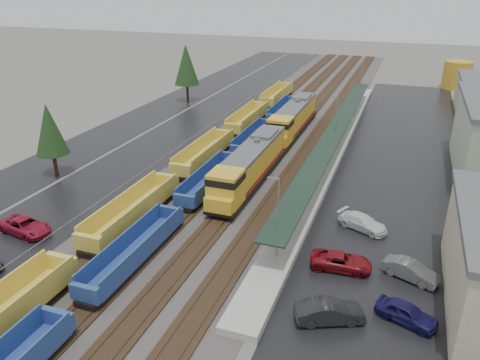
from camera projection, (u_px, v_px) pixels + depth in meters
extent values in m
cube|color=#302D2B|center=(287.00, 125.00, 77.88)|extent=(20.00, 160.00, 0.08)
cube|color=black|center=(253.00, 121.00, 79.70)|extent=(2.60, 160.00, 0.15)
cube|color=#473326|center=(249.00, 120.00, 79.88)|extent=(0.08, 160.00, 0.07)
cube|color=#473326|center=(257.00, 121.00, 79.44)|extent=(0.08, 160.00, 0.07)
cube|color=black|center=(275.00, 124.00, 78.46)|extent=(2.60, 160.00, 0.15)
cube|color=#473326|center=(271.00, 123.00, 78.64)|extent=(0.08, 160.00, 0.07)
cube|color=#473326|center=(279.00, 123.00, 78.19)|extent=(0.08, 160.00, 0.07)
cube|color=black|center=(298.00, 126.00, 77.21)|extent=(2.60, 160.00, 0.15)
cube|color=#473326|center=(294.00, 125.00, 77.39)|extent=(0.08, 160.00, 0.07)
cube|color=#473326|center=(303.00, 126.00, 76.94)|extent=(0.08, 160.00, 0.07)
cube|color=black|center=(322.00, 128.00, 75.96)|extent=(2.60, 160.00, 0.15)
cube|color=#473326|center=(318.00, 127.00, 76.15)|extent=(0.08, 160.00, 0.07)
cube|color=#473326|center=(327.00, 128.00, 75.70)|extent=(0.08, 160.00, 0.07)
cube|color=black|center=(204.00, 117.00, 82.57)|extent=(10.00, 160.00, 0.02)
cube|color=black|center=(154.00, 112.00, 85.68)|extent=(9.00, 160.00, 0.02)
cube|color=black|center=(404.00, 160.00, 63.34)|extent=(16.00, 100.00, 0.02)
cube|color=#9E9B93|center=(334.00, 149.00, 66.17)|extent=(3.00, 80.00, 0.70)
cylinder|color=gray|center=(291.00, 218.00, 43.98)|extent=(0.16, 0.16, 2.40)
cylinder|color=gray|center=(321.00, 163.00, 56.92)|extent=(0.16, 0.16, 2.40)
cylinder|color=gray|center=(340.00, 129.00, 69.87)|extent=(0.16, 0.16, 2.40)
cylinder|color=gray|center=(353.00, 105.00, 82.81)|extent=(0.16, 0.16, 2.40)
cylinder|color=gray|center=(363.00, 88.00, 95.75)|extent=(0.16, 0.16, 2.40)
cube|color=black|center=(336.00, 130.00, 65.03)|extent=(2.60, 65.00, 0.15)
cylinder|color=gray|center=(278.00, 222.00, 38.83)|extent=(0.12, 0.12, 8.00)
cube|color=gray|center=(273.00, 178.00, 37.43)|extent=(1.00, 0.15, 0.12)
cylinder|color=gray|center=(336.00, 124.00, 64.72)|extent=(0.12, 0.12, 8.00)
cube|color=gray|center=(335.00, 96.00, 63.32)|extent=(1.00, 0.15, 0.12)
cylinder|color=gray|center=(361.00, 82.00, 90.60)|extent=(0.12, 0.12, 8.00)
cube|color=gray|center=(361.00, 62.00, 89.21)|extent=(1.00, 0.15, 0.12)
cylinder|color=gray|center=(31.00, 260.00, 39.04)|extent=(0.08, 0.08, 2.00)
cylinder|color=gray|center=(90.00, 218.00, 45.94)|extent=(0.08, 0.08, 2.00)
cylinder|color=gray|center=(134.00, 186.00, 52.84)|extent=(0.08, 0.08, 2.00)
cylinder|color=gray|center=(167.00, 162.00, 59.75)|extent=(0.08, 0.08, 2.00)
cylinder|color=gray|center=(194.00, 143.00, 66.65)|extent=(0.08, 0.08, 2.00)
cylinder|color=gray|center=(215.00, 128.00, 73.55)|extent=(0.08, 0.08, 2.00)
cylinder|color=gray|center=(233.00, 115.00, 80.46)|extent=(0.08, 0.08, 2.00)
cylinder|color=gray|center=(248.00, 104.00, 87.36)|extent=(0.08, 0.08, 2.00)
cylinder|color=gray|center=(261.00, 95.00, 94.26)|extent=(0.08, 0.08, 2.00)
cylinder|color=gray|center=(272.00, 87.00, 101.17)|extent=(0.08, 0.08, 2.00)
cylinder|color=gray|center=(282.00, 80.00, 108.07)|extent=(0.08, 0.08, 2.00)
cylinder|color=gray|center=(290.00, 74.00, 114.98)|extent=(0.08, 0.08, 2.00)
cylinder|color=gray|center=(298.00, 68.00, 121.88)|extent=(0.08, 0.08, 2.00)
cylinder|color=gray|center=(305.00, 63.00, 128.78)|extent=(0.08, 0.08, 2.00)
cylinder|color=gray|center=(311.00, 59.00, 135.69)|extent=(0.08, 0.08, 2.00)
cylinder|color=gray|center=(316.00, 55.00, 142.59)|extent=(0.08, 0.08, 2.00)
cube|color=gray|center=(233.00, 109.00, 80.06)|extent=(0.05, 160.00, 0.05)
ellipsoid|color=#4F5C48|center=(301.00, 33.00, 208.05)|extent=(154.00, 110.00, 19.80)
ellipsoid|color=#4F5C48|center=(471.00, 37.00, 194.87)|extent=(196.00, 140.00, 25.20)
cylinder|color=#332316|center=(55.00, 164.00, 58.32)|extent=(0.50, 0.50, 2.70)
cone|color=black|center=(49.00, 129.00, 56.53)|extent=(3.96, 3.96, 6.30)
cylinder|color=#332316|center=(188.00, 93.00, 93.03)|extent=(0.50, 0.50, 3.30)
cone|color=black|center=(186.00, 65.00, 90.85)|extent=(4.84, 4.84, 7.70)
cylinder|color=#332316|center=(473.00, 139.00, 66.85)|extent=(0.50, 0.50, 3.00)
cube|color=black|center=(251.00, 177.00, 55.74)|extent=(3.15, 21.02, 0.42)
cube|color=gold|center=(254.00, 160.00, 55.94)|extent=(2.94, 16.82, 3.15)
cube|color=gold|center=(226.00, 188.00, 47.87)|extent=(3.15, 3.36, 3.57)
cube|color=black|center=(226.00, 179.00, 47.45)|extent=(3.21, 3.42, 0.74)
cube|color=gold|center=(219.00, 205.00, 46.66)|extent=(2.94, 1.05, 1.47)
cube|color=#59595B|center=(254.00, 146.00, 55.27)|extent=(3.00, 16.82, 0.37)
cube|color=maroon|center=(242.00, 168.00, 56.91)|extent=(0.04, 16.82, 0.37)
cube|color=maroon|center=(266.00, 171.00, 55.98)|extent=(0.04, 16.82, 0.37)
cube|color=black|center=(251.00, 180.00, 55.91)|extent=(2.31, 6.31, 0.63)
cube|color=black|center=(229.00, 205.00, 49.52)|extent=(2.52, 4.20, 0.53)
cube|color=black|center=(269.00, 158.00, 62.22)|extent=(2.52, 4.20, 0.53)
cylinder|color=#59595B|center=(257.00, 141.00, 56.05)|extent=(0.74, 0.74, 0.53)
cube|color=#59595B|center=(265.00, 134.00, 58.79)|extent=(2.52, 4.20, 0.53)
cube|color=black|center=(293.00, 128.00, 73.86)|extent=(3.15, 21.02, 0.42)
cube|color=gold|center=(296.00, 115.00, 74.06)|extent=(2.94, 16.82, 3.15)
cube|color=gold|center=(280.00, 130.00, 65.99)|extent=(3.15, 3.36, 3.57)
cube|color=black|center=(280.00, 123.00, 65.58)|extent=(3.21, 3.42, 0.74)
cube|color=gold|center=(276.00, 141.00, 64.78)|extent=(2.94, 1.05, 1.47)
cube|color=#59595B|center=(296.00, 105.00, 73.39)|extent=(3.00, 16.82, 0.37)
cube|color=maroon|center=(286.00, 122.00, 75.03)|extent=(0.04, 16.82, 0.37)
cube|color=maroon|center=(304.00, 124.00, 74.10)|extent=(0.04, 16.82, 0.37)
cube|color=black|center=(293.00, 130.00, 74.03)|extent=(2.31, 6.31, 0.63)
cube|color=black|center=(281.00, 144.00, 67.64)|extent=(2.52, 4.20, 0.53)
cube|color=black|center=(304.00, 118.00, 80.34)|extent=(2.52, 4.20, 0.53)
cylinder|color=#59595B|center=(298.00, 101.00, 74.17)|extent=(0.74, 0.74, 0.53)
cube|color=#59595B|center=(302.00, 97.00, 76.91)|extent=(2.52, 4.20, 0.53)
cube|color=gold|center=(6.00, 322.00, 30.73)|extent=(0.16, 13.94, 1.93)
cube|color=gold|center=(62.00, 263.00, 37.44)|extent=(2.79, 0.54, 1.50)
cube|color=black|center=(58.00, 280.00, 37.21)|extent=(2.15, 2.36, 0.54)
cube|color=gold|center=(133.00, 214.00, 46.81)|extent=(2.79, 13.94, 0.27)
cube|color=gold|center=(121.00, 204.00, 46.84)|extent=(0.16, 13.94, 1.93)
cube|color=gold|center=(144.00, 208.00, 46.00)|extent=(0.16, 13.94, 1.93)
cube|color=gold|center=(88.00, 243.00, 40.31)|extent=(2.79, 0.54, 1.50)
cube|color=gold|center=(167.00, 181.00, 52.71)|extent=(2.79, 0.54, 1.50)
cube|color=black|center=(95.00, 249.00, 41.38)|extent=(2.15, 2.36, 0.54)
cube|color=black|center=(164.00, 192.00, 52.48)|extent=(2.15, 2.36, 0.54)
cube|color=gold|center=(205.00, 156.00, 62.08)|extent=(2.79, 13.94, 0.27)
cube|color=gold|center=(195.00, 148.00, 62.11)|extent=(0.16, 13.94, 1.93)
cube|color=gold|center=(214.00, 150.00, 61.27)|extent=(0.16, 13.94, 1.93)
cube|color=gold|center=(180.00, 170.00, 55.58)|extent=(2.79, 0.54, 1.50)
cube|color=gold|center=(225.00, 135.00, 67.98)|extent=(2.79, 0.54, 1.50)
cube|color=black|center=(183.00, 176.00, 56.65)|extent=(2.15, 2.36, 0.54)
cube|color=black|center=(223.00, 144.00, 67.75)|extent=(2.15, 2.36, 0.54)
cube|color=gold|center=(248.00, 121.00, 77.35)|extent=(2.79, 13.94, 0.27)
cube|color=gold|center=(240.00, 114.00, 77.38)|extent=(0.16, 13.94, 1.93)
cube|color=gold|center=(256.00, 116.00, 76.54)|extent=(0.16, 13.94, 1.93)
cube|color=gold|center=(233.00, 129.00, 70.85)|extent=(2.79, 0.54, 1.50)
cube|color=gold|center=(261.00, 106.00, 83.25)|extent=(2.79, 0.54, 1.50)
cube|color=black|center=(234.00, 134.00, 71.92)|extent=(2.15, 2.36, 0.54)
cube|color=black|center=(260.00, 113.00, 83.03)|extent=(2.15, 2.36, 0.54)
cube|color=gold|center=(277.00, 97.00, 92.62)|extent=(2.79, 13.94, 0.27)
cube|color=gold|center=(271.00, 92.00, 92.65)|extent=(0.16, 13.94, 1.93)
cube|color=gold|center=(284.00, 93.00, 91.81)|extent=(0.16, 13.94, 1.93)
cube|color=gold|center=(267.00, 102.00, 86.12)|extent=(2.79, 0.54, 1.50)
cube|color=gold|center=(286.00, 86.00, 98.52)|extent=(2.79, 0.54, 1.50)
cube|color=black|center=(268.00, 107.00, 87.19)|extent=(2.15, 2.36, 0.54)
cube|color=black|center=(285.00, 92.00, 98.30)|extent=(2.15, 2.36, 0.54)
cube|color=navy|center=(58.00, 318.00, 31.64)|extent=(2.44, 0.47, 1.31)
cube|color=black|center=(54.00, 336.00, 31.44)|extent=(1.88, 2.06, 0.47)
cube|color=navy|center=(135.00, 254.00, 40.24)|extent=(2.44, 13.14, 0.23)
cube|color=navy|center=(122.00, 243.00, 40.27)|extent=(0.14, 13.14, 1.69)
cube|color=navy|center=(146.00, 248.00, 39.54)|extent=(0.14, 13.14, 1.69)
cube|color=navy|center=(85.00, 293.00, 34.15)|extent=(2.44, 0.47, 1.31)
cube|color=navy|center=(171.00, 213.00, 45.81)|extent=(2.44, 0.47, 1.31)
cube|color=black|center=(92.00, 299.00, 35.08)|extent=(1.88, 2.06, 0.47)
cube|color=black|center=(169.00, 225.00, 45.61)|extent=(1.88, 2.06, 0.47)
cube|color=navy|center=(210.00, 182.00, 54.40)|extent=(2.44, 13.14, 0.23)
cube|color=navy|center=(201.00, 174.00, 54.43)|extent=(0.14, 13.14, 1.69)
cube|color=navy|center=(219.00, 177.00, 53.70)|extent=(0.14, 13.14, 1.69)
cube|color=navy|center=(184.00, 201.00, 48.31)|extent=(2.44, 0.47, 1.31)
cube|color=navy|center=(231.00, 157.00, 59.97)|extent=(2.44, 0.47, 1.31)
cube|color=black|center=(188.00, 206.00, 49.25)|extent=(1.88, 2.06, 0.47)
cube|color=black|center=(229.00, 166.00, 59.78)|extent=(1.88, 2.06, 0.47)
cube|color=navy|center=(254.00, 140.00, 68.57)|extent=(2.44, 13.14, 0.23)
cube|color=navy|center=(247.00, 133.00, 68.60)|extent=(0.14, 13.14, 1.69)
cube|color=navy|center=(262.00, 135.00, 67.87)|extent=(0.14, 13.14, 1.69)
cube|color=navy|center=(239.00, 150.00, 62.48)|extent=(2.44, 0.47, 1.31)
cube|color=navy|center=(268.00, 123.00, 74.14)|extent=(2.44, 0.47, 1.31)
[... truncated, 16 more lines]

